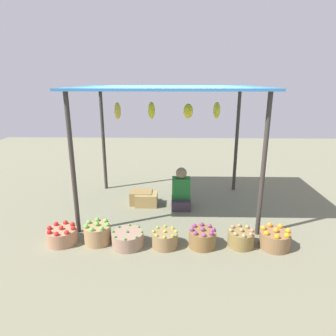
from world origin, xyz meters
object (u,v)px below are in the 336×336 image
Objects in this scene: basket_green_apples at (98,233)px; basket_potatoes at (241,238)px; basket_purple_onions at (202,238)px; vendor_person at (181,192)px; wooden_crate_stacked_rear at (146,199)px; basket_green_chilies at (128,239)px; basket_limes at (165,239)px; basket_oranges at (275,239)px; basket_red_tomatoes at (62,235)px; wooden_crate_near_vendor at (141,197)px.

basket_potatoes is at bearing -1.18° from basket_green_apples.
basket_potatoes is at bearing 2.54° from basket_purple_onions.
vendor_person reaches higher than wooden_crate_stacked_rear.
basket_green_apples is at bearing -113.68° from wooden_crate_stacked_rear.
basket_green_chilies is at bearing -179.15° from basket_purple_onions.
basket_purple_onions reaches higher than basket_limes.
basket_oranges is at bearing -3.88° from basket_potatoes.
basket_purple_onions reaches higher than basket_red_tomatoes.
wooden_crate_stacked_rear is (-0.41, 1.47, 0.01)m from basket_limes.
basket_oranges is (1.34, -1.41, -0.16)m from vendor_person.
basket_oranges is (1.60, 0.01, 0.02)m from basket_limes.
wooden_crate_stacked_rear is at bearing 144.05° from basket_oranges.
basket_green_chilies is 1.11× the size of wooden_crate_stacked_rear.
wooden_crate_stacked_rear is (-0.96, 1.45, -0.01)m from basket_purple_onions.
basket_purple_onions is at bearing -78.43° from vendor_person.
basket_purple_onions reaches higher than basket_potatoes.
basket_limes is at bearing -2.34° from basket_red_tomatoes.
basket_potatoes is 2.22m from wooden_crate_near_vendor.
wooden_crate_stacked_rear is at bearing 136.96° from basket_potatoes.
basket_purple_onions is at bearing -2.53° from basket_green_apples.
basket_purple_onions is (2.10, -0.05, 0.01)m from basket_red_tomatoes.
basket_potatoes is at bearing -58.12° from vendor_person.
basket_green_chilies is 0.55m from basket_limes.
basket_green_apples is at bearing 2.52° from basket_red_tomatoes.
wooden_crate_near_vendor is 1.02× the size of wooden_crate_stacked_rear.
wooden_crate_stacked_rear is at bearing 84.53° from basket_green_chilies.
basket_purple_onions is at bearing -56.56° from wooden_crate_stacked_rear.
basket_potatoes is at bearing 2.18° from basket_limes.
wooden_crate_near_vendor is (-0.51, 1.55, 0.01)m from basket_limes.
basket_oranges reaches higher than basket_purple_onions.
basket_limes is 0.55m from basket_purple_onions.
vendor_person reaches higher than wooden_crate_near_vendor.
basket_green_chilies is at bearing -95.47° from wooden_crate_stacked_rear.
vendor_person reaches higher than basket_oranges.
basket_red_tomatoes is 1.81m from wooden_crate_near_vendor.
basket_limes is at bearing -178.19° from basket_purple_onions.
basket_red_tomatoes is 0.95× the size of basket_green_chilies.
basket_limes is 0.88× the size of wooden_crate_near_vendor.
vendor_person is 1.44m from basket_purple_onions.
vendor_person is at bearing 46.18° from basket_green_apples.
wooden_crate_near_vendor is 0.13m from wooden_crate_stacked_rear.
wooden_crate_near_vendor is at bearing 144.53° from wooden_crate_stacked_rear.
basket_oranges is at bearing -35.93° from wooden_crate_near_vendor.
basket_red_tomatoes is at bearing -177.48° from basket_green_apples.
basket_green_apples reaches higher than basket_green_chilies.
basket_red_tomatoes reaches higher than basket_green_chilies.
basket_limes is at bearing -0.13° from basket_green_chilies.
basket_green_apples is 1.57m from basket_purple_onions.
wooden_crate_near_vendor is (1.03, 1.48, 0.01)m from basket_red_tomatoes.
wooden_crate_near_vendor is (-1.07, 1.53, -0.00)m from basket_purple_onions.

